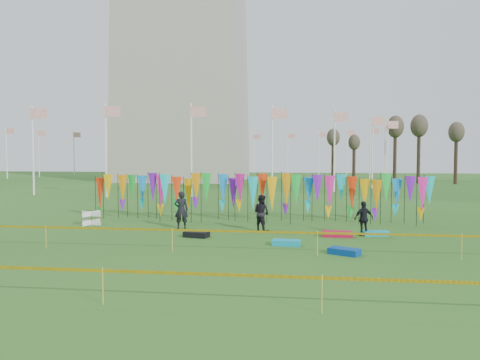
# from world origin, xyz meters

# --- Properties ---
(ground) EXTENTS (160.00, 160.00, 0.00)m
(ground) POSITION_xyz_m (0.00, 0.00, 0.00)
(ground) COLOR #204E15
(ground) RESTS_ON ground
(flagpole_ring) EXTENTS (57.40, 56.16, 8.00)m
(flagpole_ring) POSITION_xyz_m (-14.00, 48.00, 4.00)
(flagpole_ring) COLOR white
(flagpole_ring) RESTS_ON ground
(banner_row) EXTENTS (18.64, 0.64, 2.50)m
(banner_row) POSITION_xyz_m (0.28, 6.77, 1.61)
(banner_row) COLOR black
(banner_row) RESTS_ON ground
(caution_tape_near) EXTENTS (26.00, 0.02, 0.90)m
(caution_tape_near) POSITION_xyz_m (-0.22, -1.57, 0.78)
(caution_tape_near) COLOR #F2C005
(caution_tape_near) RESTS_ON ground
(caution_tape_far) EXTENTS (26.00, 0.02, 0.90)m
(caution_tape_far) POSITION_xyz_m (-0.22, -7.72, 0.78)
(caution_tape_far) COLOR #F2C005
(caution_tape_far) RESTS_ON ground
(box_kite) EXTENTS (0.65, 0.65, 0.72)m
(box_kite) POSITION_xyz_m (-8.08, 4.41, 0.36)
(box_kite) COLOR red
(box_kite) RESTS_ON ground
(person_left) EXTENTS (0.77, 0.64, 1.83)m
(person_left) POSITION_xyz_m (-3.20, 3.84, 0.92)
(person_left) COLOR black
(person_left) RESTS_ON ground
(person_mid) EXTENTS (0.98, 0.89, 1.72)m
(person_mid) POSITION_xyz_m (0.72, 3.66, 0.86)
(person_mid) COLOR black
(person_mid) RESTS_ON ground
(person_right) EXTENTS (1.03, 0.81, 1.54)m
(person_right) POSITION_xyz_m (5.33, 2.92, 0.77)
(person_right) COLOR black
(person_right) RESTS_ON ground
(kite_bag_turquoise) EXTENTS (1.14, 0.65, 0.22)m
(kite_bag_turquoise) POSITION_xyz_m (2.00, 0.23, 0.11)
(kite_bag_turquoise) COLOR #0D9CC3
(kite_bag_turquoise) RESTS_ON ground
(kite_bag_blue) EXTENTS (1.22, 1.02, 0.23)m
(kite_bag_blue) POSITION_xyz_m (4.12, -1.21, 0.11)
(kite_bag_blue) COLOR #083B92
(kite_bag_blue) RESTS_ON ground
(kite_bag_red) EXTENTS (1.31, 0.62, 0.24)m
(kite_bag_red) POSITION_xyz_m (4.15, 2.52, 0.12)
(kite_bag_red) COLOR red
(kite_bag_red) RESTS_ON ground
(kite_bag_black) EXTENTS (1.15, 0.82, 0.24)m
(kite_bag_black) POSITION_xyz_m (-1.95, 1.63, 0.12)
(kite_bag_black) COLOR black
(kite_bag_black) RESTS_ON ground
(kite_bag_teal) EXTENTS (1.16, 0.67, 0.21)m
(kite_bag_teal) POSITION_xyz_m (5.88, 2.99, 0.11)
(kite_bag_teal) COLOR #0DA2BB
(kite_bag_teal) RESTS_ON ground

